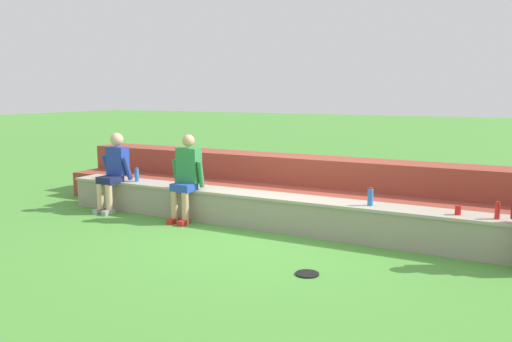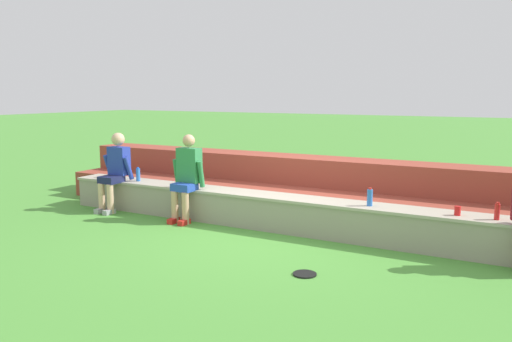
% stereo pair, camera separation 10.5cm
% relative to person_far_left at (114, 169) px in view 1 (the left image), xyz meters
% --- Properties ---
extents(ground_plane, '(80.00, 80.00, 0.00)m').
position_rel_person_far_left_xyz_m(ground_plane, '(2.95, -0.00, -0.73)').
color(ground_plane, '#4C9338').
extents(stone_seating_wall, '(7.72, 0.53, 0.51)m').
position_rel_person_far_left_xyz_m(stone_seating_wall, '(2.95, 0.24, -0.46)').
color(stone_seating_wall, gray).
rests_on(stone_seating_wall, ground).
extents(brick_bleachers, '(9.23, 1.36, 0.94)m').
position_rel_person_far_left_xyz_m(brick_bleachers, '(2.95, 1.40, -0.34)').
color(brick_bleachers, brown).
rests_on(brick_bleachers, ground).
extents(person_far_left, '(0.54, 0.61, 1.35)m').
position_rel_person_far_left_xyz_m(person_far_left, '(0.00, 0.00, 0.00)').
color(person_far_left, '#DBAD89').
rests_on(person_far_left, ground).
extents(person_left_of_center, '(0.56, 0.51, 1.39)m').
position_rel_person_far_left_xyz_m(person_left_of_center, '(1.53, -0.01, 0.01)').
color(person_left_of_center, tan).
rests_on(person_left_of_center, ground).
extents(water_bottle_mid_right, '(0.08, 0.08, 0.25)m').
position_rel_person_far_left_xyz_m(water_bottle_mid_right, '(4.43, 0.21, -0.10)').
color(water_bottle_mid_right, blue).
rests_on(water_bottle_mid_right, stone_seating_wall).
extents(water_bottle_near_left, '(0.07, 0.07, 0.26)m').
position_rel_person_far_left_xyz_m(water_bottle_near_left, '(-0.36, 0.28, -0.10)').
color(water_bottle_near_left, red).
rests_on(water_bottle_near_left, stone_seating_wall).
extents(water_bottle_center_gap, '(0.07, 0.07, 0.24)m').
position_rel_person_far_left_xyz_m(water_bottle_center_gap, '(0.33, 0.22, -0.10)').
color(water_bottle_center_gap, blue).
rests_on(water_bottle_center_gap, stone_seating_wall).
extents(water_bottle_near_right, '(0.06, 0.06, 0.22)m').
position_rel_person_far_left_xyz_m(water_bottle_near_right, '(6.01, 0.19, -0.12)').
color(water_bottle_near_right, red).
rests_on(water_bottle_near_right, stone_seating_wall).
extents(plastic_cup_middle, '(0.08, 0.08, 0.12)m').
position_rel_person_far_left_xyz_m(plastic_cup_middle, '(5.56, 0.20, -0.16)').
color(plastic_cup_middle, red).
rests_on(plastic_cup_middle, stone_seating_wall).
extents(frisbee, '(0.27, 0.27, 0.02)m').
position_rel_person_far_left_xyz_m(frisbee, '(4.17, -1.39, -0.72)').
color(frisbee, black).
rests_on(frisbee, ground).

